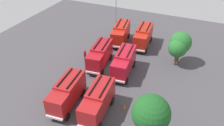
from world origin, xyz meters
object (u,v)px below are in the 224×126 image
fire_truck_0 (121,33)px  fire_truck_4 (124,62)px  traffic_cone_1 (85,105)px  lamppost (116,10)px  tree_0 (181,43)px  traffic_cone_0 (124,106)px  fire_truck_1 (100,55)px  firefighter_0 (103,86)px  fire_truck_2 (67,92)px  firefighter_2 (55,90)px  fire_truck_3 (143,36)px  firefighter_3 (85,54)px  firefighter_1 (134,37)px  tree_1 (178,48)px  tree_2 (151,114)px  fire_truck_5 (98,101)px

fire_truck_0 → fire_truck_4: bearing=15.7°
traffic_cone_1 → lamppost: size_ratio=0.09×
tree_0 → traffic_cone_0: tree_0 is taller
fire_truck_1 → tree_0: tree_0 is taller
fire_truck_1 → tree_0: 13.82m
fire_truck_0 → firefighter_0: size_ratio=4.31×
fire_truck_1 → lamppost: size_ratio=1.12×
fire_truck_1 → tree_0: bearing=111.9°
traffic_cone_1 → lamppost: 27.15m
traffic_cone_0 → traffic_cone_1: size_ratio=0.95×
fire_truck_2 → lamppost: (-26.59, -4.14, 1.73)m
firefighter_2 → fire_truck_3: bearing=-136.3°
fire_truck_4 → lamppost: size_ratio=1.12×
firefighter_2 → tree_0: (-16.13, 14.61, 2.91)m
firefighter_0 → lamppost: size_ratio=0.26×
firefighter_3 → fire_truck_2: bearing=165.3°
firefighter_1 → firefighter_3: firefighter_3 is taller
tree_1 → tree_2: tree_2 is taller
fire_truck_1 → firefighter_3: (-0.70, -3.35, -1.13)m
firefighter_2 → tree_0: bearing=-157.9°
fire_truck_2 → traffic_cone_1: size_ratio=12.15×
firefighter_1 → firefighter_2: bearing=-25.8°
fire_truck_0 → fire_truck_4: same height
firefighter_0 → firefighter_1: 16.85m
fire_truck_0 → tree_2: (21.02, 11.91, 2.29)m
firefighter_0 → fire_truck_2: bearing=-3.8°
firefighter_1 → tree_2: 24.91m
fire_truck_1 → traffic_cone_0: (7.91, 7.52, -1.86)m
fire_truck_5 → tree_0: size_ratio=1.28×
fire_truck_1 → fire_truck_3: 10.69m
firefighter_0 → fire_truck_5: bearing=49.0°
firefighter_3 → tree_2: size_ratio=0.28×
firefighter_3 → lamppost: 15.79m
fire_truck_3 → firefighter_3: (8.94, -7.98, -1.13)m
fire_truck_3 → traffic_cone_0: 17.89m
fire_truck_3 → tree_2: 22.82m
fire_truck_1 → tree_0: (-6.59, 12.03, 1.71)m
fire_truck_4 → firefighter_0: bearing=-16.4°
fire_truck_4 → firefighter_2: (9.18, -7.07, -1.20)m
traffic_cone_0 → tree_2: bearing=48.9°
fire_truck_4 → firefighter_0: 5.80m
traffic_cone_1 → lamppost: lamppost is taller
tree_0 → tree_2: tree_2 is taller
fire_truck_2 → tree_1: (-15.84, 11.62, 1.16)m
firefighter_3 → tree_1: (-4.78, 15.16, 2.29)m
fire_truck_3 → fire_truck_5: size_ratio=1.00×
firefighter_3 → lamppost: (-15.52, -0.59, 2.86)m
fire_truck_5 → traffic_cone_1: bearing=-101.8°
fire_truck_4 → tree_0: 10.40m
firefighter_2 → traffic_cone_1: size_ratio=2.79×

